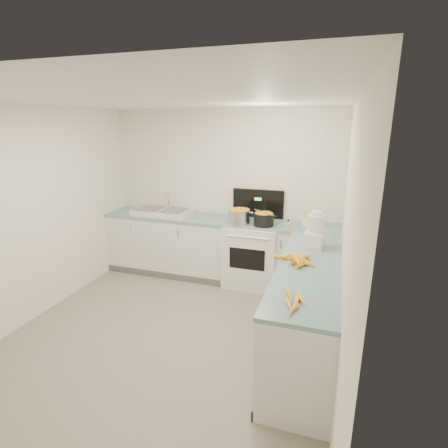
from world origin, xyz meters
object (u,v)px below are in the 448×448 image
(stove, at_px, (253,253))
(sink, at_px, (162,212))
(food_processor, at_px, (315,232))
(spice_jar, at_px, (289,227))
(extract_bottle, at_px, (288,225))
(mixing_bowl, at_px, (310,221))
(black_pot, at_px, (264,220))
(steel_pot, at_px, (239,217))

(stove, xyz_separation_m, sink, (-1.45, 0.02, 0.50))
(stove, relative_size, sink, 1.58)
(sink, height_order, food_processor, food_processor)
(food_processor, bearing_deg, spice_jar, 122.76)
(food_processor, bearing_deg, extract_bottle, 120.86)
(mixing_bowl, distance_m, food_processor, 0.89)
(sink, bearing_deg, extract_bottle, -4.98)
(sink, xyz_separation_m, spice_jar, (1.98, -0.25, 0.01))
(mixing_bowl, bearing_deg, food_processor, -82.36)
(black_pot, bearing_deg, sink, 174.92)
(stove, height_order, food_processor, stove)
(steel_pot, bearing_deg, mixing_bowl, 12.44)
(black_pot, bearing_deg, food_processor, -42.89)
(black_pot, bearing_deg, extract_bottle, -4.54)
(food_processor, bearing_deg, stove, 138.27)
(stove, xyz_separation_m, mixing_bowl, (0.78, 0.07, 0.53))
(sink, height_order, steel_pot, sink)
(black_pot, relative_size, mixing_bowl, 1.05)
(sink, height_order, black_pot, sink)
(mixing_bowl, height_order, extract_bottle, mixing_bowl)
(extract_bottle, bearing_deg, steel_pot, 178.73)
(steel_pot, relative_size, spice_jar, 3.51)
(stove, distance_m, food_processor, 1.37)
(sink, distance_m, mixing_bowl, 2.23)
(steel_pot, distance_m, extract_bottle, 0.68)
(sink, relative_size, steel_pot, 2.81)
(extract_bottle, height_order, food_processor, food_processor)
(spice_jar, height_order, food_processor, food_processor)
(sink, xyz_separation_m, extract_bottle, (1.96, -0.17, 0.01))
(stove, relative_size, black_pot, 4.97)
(black_pot, height_order, spice_jar, black_pot)
(extract_bottle, bearing_deg, stove, 163.13)
(stove, distance_m, extract_bottle, 0.74)
(sink, distance_m, steel_pot, 1.29)
(stove, relative_size, extract_bottle, 13.35)
(steel_pot, bearing_deg, sink, 173.06)
(stove, bearing_deg, food_processor, -41.73)
(food_processor, bearing_deg, steel_pot, 148.21)
(stove, height_order, black_pot, stove)
(steel_pot, height_order, spice_jar, steel_pot)
(steel_pot, bearing_deg, extract_bottle, -1.27)
(black_pot, bearing_deg, steel_pot, -178.03)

